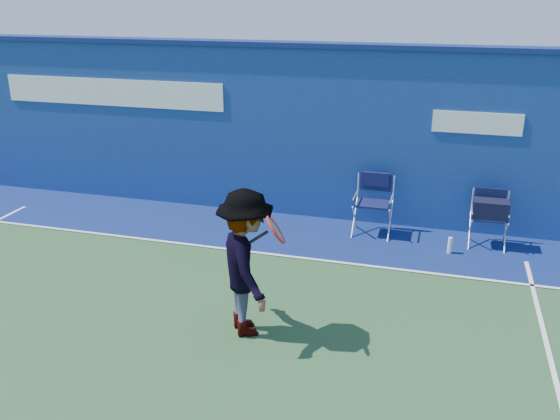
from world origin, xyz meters
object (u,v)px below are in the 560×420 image
(directors_chair_left, at_px, (373,215))
(directors_chair_right, at_px, (488,224))
(water_bottle, at_px, (450,245))
(tennis_player, at_px, (246,263))

(directors_chair_left, xyz_separation_m, directors_chair_right, (1.86, -0.01, 0.04))
(water_bottle, bearing_deg, directors_chair_right, 39.23)
(directors_chair_right, height_order, water_bottle, directors_chair_right)
(directors_chair_left, bearing_deg, water_bottle, -20.30)
(directors_chair_left, relative_size, directors_chair_right, 1.12)
(directors_chair_left, distance_m, directors_chair_right, 1.86)
(directors_chair_left, height_order, water_bottle, directors_chair_left)
(water_bottle, height_order, tennis_player, tennis_player)
(directors_chair_right, distance_m, water_bottle, 0.77)
(directors_chair_right, bearing_deg, water_bottle, -140.77)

